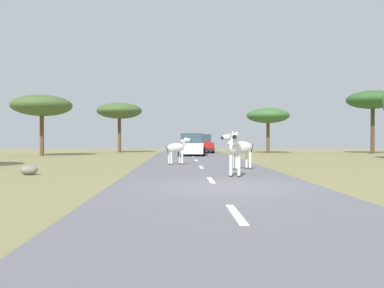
# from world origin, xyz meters

# --- Properties ---
(ground_plane) EXTENTS (90.00, 90.00, 0.00)m
(ground_plane) POSITION_xyz_m (0.00, 0.00, 0.00)
(ground_plane) COLOR olive
(road) EXTENTS (6.00, 64.00, 0.05)m
(road) POSITION_xyz_m (-0.33, 0.00, 0.03)
(road) COLOR slate
(road) RESTS_ON ground_plane
(lane_markings) EXTENTS (0.16, 56.00, 0.01)m
(lane_markings) POSITION_xyz_m (-0.33, -1.00, 0.05)
(lane_markings) COLOR silver
(lane_markings) RESTS_ON road
(zebra_0) EXTENTS (0.61, 1.70, 1.61)m
(zebra_0) POSITION_xyz_m (0.63, 3.36, 1.01)
(zebra_0) COLOR silver
(zebra_0) RESTS_ON road
(zebra_1) EXTENTS (1.57, 0.95, 1.58)m
(zebra_1) POSITION_xyz_m (1.27, 6.59, 0.99)
(zebra_1) COLOR silver
(zebra_1) RESTS_ON road
(zebra_2) EXTENTS (1.37, 0.95, 1.42)m
(zebra_2) POSITION_xyz_m (-1.47, 10.03, 0.90)
(zebra_2) COLOR silver
(zebra_2) RESTS_ON road
(car_0) EXTENTS (2.26, 4.46, 1.74)m
(car_0) POSITION_xyz_m (0.69, 27.89, 0.85)
(car_0) COLOR red
(car_0) RESTS_ON road
(car_1) EXTENTS (2.26, 4.46, 1.74)m
(car_1) POSITION_xyz_m (-0.35, 21.27, 0.85)
(car_1) COLOR white
(car_1) RESTS_ON road
(tree_1) EXTENTS (4.41, 4.41, 4.88)m
(tree_1) POSITION_xyz_m (-7.27, 29.70, 4.08)
(tree_1) COLOR brown
(tree_1) RESTS_ON ground_plane
(tree_2) EXTENTS (4.76, 4.76, 4.85)m
(tree_2) POSITION_xyz_m (-12.33, 22.09, 4.00)
(tree_2) COLOR brown
(tree_2) RESTS_ON ground_plane
(tree_3) EXTENTS (4.02, 4.02, 4.25)m
(tree_3) POSITION_xyz_m (6.99, 27.58, 3.52)
(tree_3) COLOR brown
(tree_3) RESTS_ON ground_plane
(tree_4) EXTENTS (4.67, 4.67, 5.73)m
(tree_4) POSITION_xyz_m (16.24, 25.98, 4.88)
(tree_4) COLOR #4C3823
(tree_4) RESTS_ON ground_plane
(rock_0) EXTENTS (0.66, 0.52, 0.37)m
(rock_0) POSITION_xyz_m (-7.09, 4.69, 0.19)
(rock_0) COLOR gray
(rock_0) RESTS_ON ground_plane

